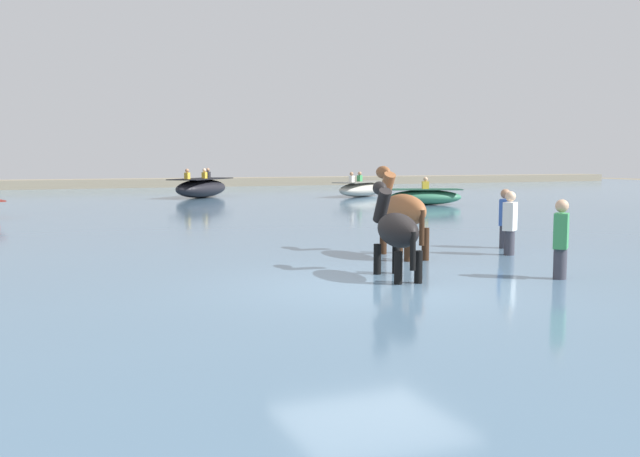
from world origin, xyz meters
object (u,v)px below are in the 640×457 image
at_px(horse_lead_chestnut, 402,212).
at_px(person_wading_close, 505,226).
at_px(boat_mid_channel, 201,188).
at_px(person_onlooker_right, 561,249).
at_px(person_onlooker_left, 510,231).
at_px(horse_trailing_black, 396,233).
at_px(boat_far_inshore, 362,189).
at_px(boat_distant_west, 425,197).

xyz_separation_m(horse_lead_chestnut, person_wading_close, (2.56, 0.28, -0.38)).
bearing_deg(person_wading_close, boat_mid_channel, 94.04).
distance_m(horse_lead_chestnut, person_onlooker_right, 3.30).
relative_size(horse_lead_chestnut, person_onlooker_left, 1.29).
xyz_separation_m(horse_trailing_black, boat_mid_channel, (2.31, 23.54, -0.24)).
distance_m(boat_far_inshore, boat_mid_channel, 7.77).
height_order(horse_trailing_black, person_wading_close, horse_trailing_black).
xyz_separation_m(horse_lead_chestnut, boat_far_inshore, (8.55, 19.42, -0.46)).
bearing_deg(boat_mid_channel, horse_lead_chestnut, -92.84).
relative_size(boat_far_inshore, person_onlooker_left, 2.40).
relative_size(person_onlooker_left, person_onlooker_right, 1.00).
bearing_deg(boat_distant_west, person_onlooker_left, -114.75).
distance_m(horse_trailing_black, person_onlooker_right, 2.52).
bearing_deg(boat_far_inshore, boat_distant_west, -93.15).
bearing_deg(boat_distant_west, boat_mid_channel, 129.34).
relative_size(horse_trailing_black, boat_distant_west, 0.60).
xyz_separation_m(horse_trailing_black, person_onlooker_right, (2.27, -1.06, -0.24)).
distance_m(boat_far_inshore, person_wading_close, 20.05).
xyz_separation_m(boat_far_inshore, person_wading_close, (-5.99, -19.14, 0.08)).
height_order(person_wading_close, person_onlooker_right, same).
height_order(boat_far_inshore, boat_mid_channel, boat_mid_channel).
bearing_deg(person_onlooker_right, person_onlooker_left, 68.64).
height_order(boat_far_inshore, person_onlooker_right, person_onlooker_right).
height_order(horse_lead_chestnut, horse_trailing_black, horse_lead_chestnut).
relative_size(horse_lead_chestnut, boat_distant_west, 0.67).
distance_m(horse_lead_chestnut, horse_trailing_black, 2.40).
relative_size(horse_lead_chestnut, boat_mid_channel, 0.50).
xyz_separation_m(boat_far_inshore, person_onlooker_left, (-6.55, -20.03, 0.08)).
bearing_deg(person_wading_close, person_onlooker_right, -114.40).
distance_m(boat_mid_channel, boat_distant_west, 11.23).
bearing_deg(person_wading_close, horse_lead_chestnut, -173.76).
xyz_separation_m(horse_trailing_black, person_onlooker_left, (3.25, 1.44, -0.24)).
bearing_deg(horse_trailing_black, person_wading_close, 31.44).
bearing_deg(horse_lead_chestnut, boat_far_inshore, 66.24).
relative_size(boat_mid_channel, person_onlooker_left, 2.60).
bearing_deg(person_onlooker_left, boat_mid_channel, 92.43).
relative_size(horse_lead_chestnut, person_onlooker_right, 1.29).
xyz_separation_m(boat_far_inshore, person_onlooker_right, (-7.52, -22.53, 0.08)).
distance_m(boat_far_inshore, person_onlooker_left, 21.07).
distance_m(boat_mid_channel, person_onlooker_right, 24.60).
bearing_deg(person_onlooker_left, horse_lead_chestnut, 163.11).
bearing_deg(horse_lead_chestnut, boat_distant_west, 57.40).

